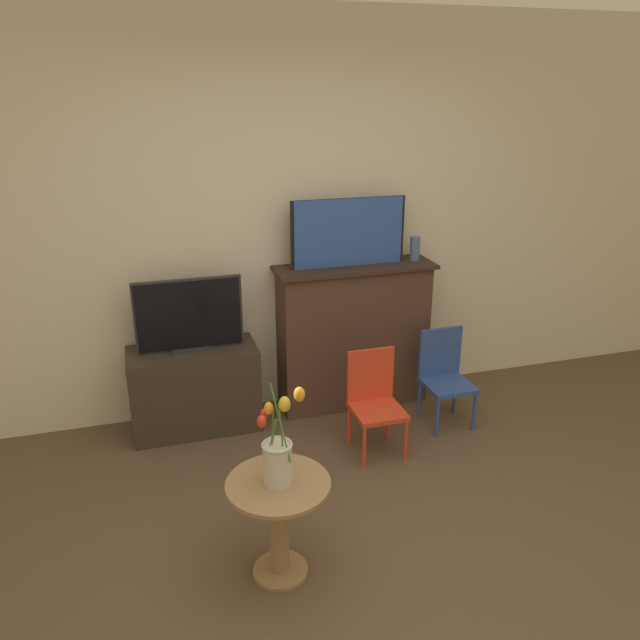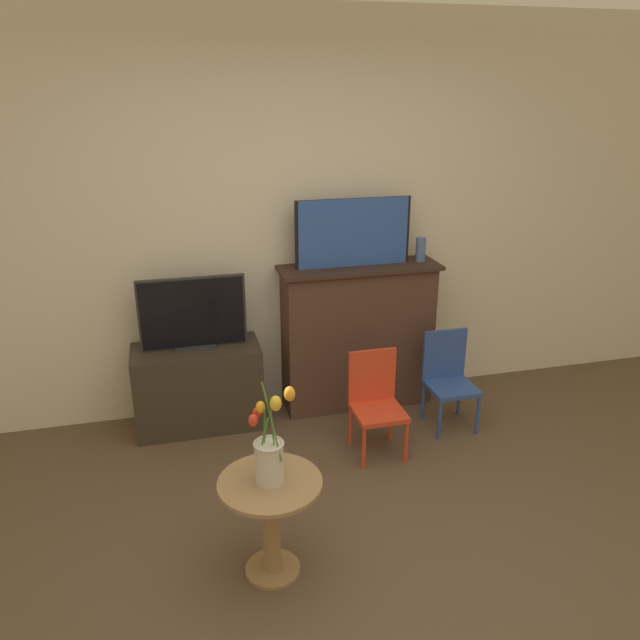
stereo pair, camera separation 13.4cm
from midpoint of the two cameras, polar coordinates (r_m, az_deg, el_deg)
The scene contains 11 objects.
ground_plane at distance 3.11m, azimuth 7.66°, elevation -25.00°, with size 14.00×14.00×0.00m, color brown.
wall_back at distance 4.30m, azimuth -2.08°, elevation 9.10°, with size 8.00×0.06×2.70m.
fireplace_mantel at distance 4.48m, azimuth 4.30°, elevation -1.31°, with size 1.12×0.36×1.05m.
painting at distance 4.25m, azimuth 3.97°, elevation 7.97°, with size 0.80×0.03×0.46m.
mantel_candle at distance 4.45m, azimuth 10.04°, elevation 6.37°, with size 0.07×0.07×0.17m.
tv_stand at distance 4.33m, azimuth -10.19°, elevation -6.04°, with size 0.84×0.39×0.58m.
tv_monitor at distance 4.13m, azimuth -10.65°, elevation 0.52°, with size 0.69×0.12×0.49m.
chair_red at distance 3.99m, azimuth 6.08°, elevation -7.17°, with size 0.31×0.31×0.66m.
chair_blue at distance 4.37m, azimuth 12.51°, elevation -4.96°, with size 0.31×0.31×0.66m.
side_table at distance 3.06m, azimuth -3.19°, elevation -17.27°, with size 0.49×0.49×0.52m.
vase_tulips at distance 2.86m, azimuth -3.29°, elevation -12.08°, with size 0.19×0.21×0.52m.
Camera 2 is at (-0.83, -2.00, 2.22)m, focal length 35.00 mm.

